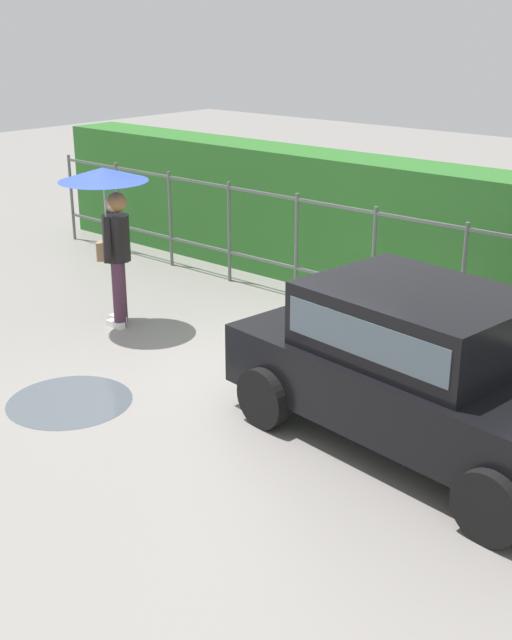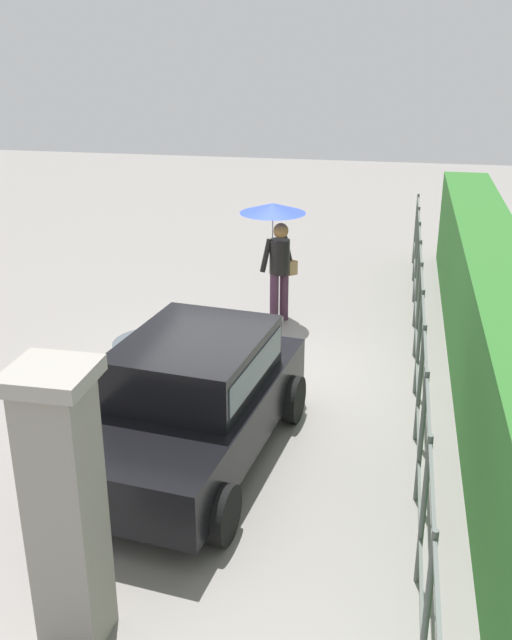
% 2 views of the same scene
% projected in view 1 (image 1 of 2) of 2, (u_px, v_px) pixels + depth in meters
% --- Properties ---
extents(ground_plane, '(40.00, 40.00, 0.00)m').
position_uv_depth(ground_plane, '(251.00, 376.00, 9.01)').
color(ground_plane, gray).
extents(car, '(3.89, 2.23, 1.48)m').
position_uv_depth(car, '(422.00, 363.00, 7.34)').
color(car, black).
rests_on(car, ground).
extents(pedestrian, '(1.09, 1.09, 2.04)m').
position_uv_depth(pedestrian, '(109.00, 209.00, 9.97)').
color(pedestrian, '#47283D').
rests_on(pedestrian, ground).
extents(fence_section, '(12.65, 0.05, 1.50)m').
position_uv_depth(fence_section, '(373.00, 258.00, 10.44)').
color(fence_section, '#59605B').
rests_on(fence_section, ground).
extents(hedge_row, '(13.60, 0.90, 1.90)m').
position_uv_depth(hedge_row, '(413.00, 235.00, 11.08)').
color(hedge_row, '#2D6B28').
rests_on(hedge_row, ground).
extents(puddle_near, '(1.29, 1.29, 0.00)m').
position_uv_depth(puddle_near, '(70.00, 401.00, 8.42)').
color(puddle_near, '#4C545B').
rests_on(puddle_near, ground).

